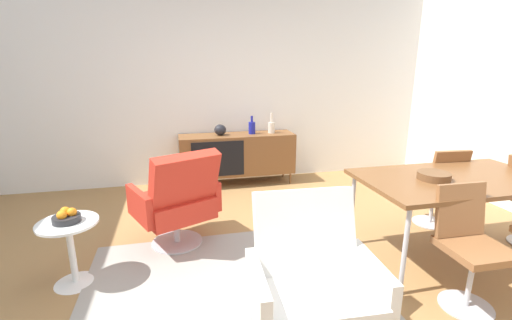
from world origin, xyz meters
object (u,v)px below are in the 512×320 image
(dining_table, at_px, (455,182))
(dining_chair_front_left, at_px, (469,243))
(vase_sculptural_dark, at_px, (252,127))
(fruit_bowl, at_px, (67,217))
(vase_ceramic_small, at_px, (220,130))
(dining_chair_back_right, at_px, (439,184))
(lounge_chair_red, at_px, (178,199))
(sideboard, at_px, (237,154))
(armchair_black_shell, at_px, (312,279))
(vase_cobalt, at_px, (271,127))
(wooden_bowl_on_table, at_px, (434,176))
(side_table_round, at_px, (71,246))

(dining_table, height_order, dining_chair_front_left, dining_chair_front_left)
(vase_sculptural_dark, distance_m, fruit_bowl, 2.81)
(vase_ceramic_small, distance_m, dining_chair_back_right, 2.75)
(lounge_chair_red, bearing_deg, sideboard, 62.86)
(vase_sculptural_dark, height_order, dining_chair_front_left, vase_sculptural_dark)
(sideboard, relative_size, vase_sculptural_dark, 6.35)
(lounge_chair_red, bearing_deg, dining_chair_back_right, -3.79)
(armchair_black_shell, bearing_deg, vase_cobalt, 78.73)
(wooden_bowl_on_table, height_order, armchair_black_shell, armchair_black_shell)
(vase_sculptural_dark, relative_size, dining_table, 0.16)
(vase_cobalt, xyz_separation_m, vase_sculptural_dark, (-0.28, 0.00, 0.00))
(vase_cobalt, bearing_deg, vase_ceramic_small, 180.00)
(dining_chair_back_right, bearing_deg, fruit_bowl, -176.01)
(armchair_black_shell, bearing_deg, vase_sculptural_dark, 83.82)
(wooden_bowl_on_table, distance_m, armchair_black_shell, 1.55)
(wooden_bowl_on_table, xyz_separation_m, dining_chair_front_left, (-0.13, -0.56, -0.30))
(dining_table, bearing_deg, vase_sculptural_dark, 117.23)
(vase_cobalt, height_order, fruit_bowl, vase_cobalt)
(armchair_black_shell, distance_m, side_table_round, 1.86)
(sideboard, distance_m, armchair_black_shell, 3.11)
(vase_ceramic_small, xyz_separation_m, dining_chair_back_right, (2.02, -1.83, -0.32))
(fruit_bowl, bearing_deg, dining_table, -5.84)
(vase_cobalt, bearing_deg, dining_table, -68.38)
(dining_table, height_order, lounge_chair_red, lounge_chair_red)
(dining_chair_front_left, xyz_separation_m, fruit_bowl, (-2.76, 0.88, 0.09))
(lounge_chair_red, relative_size, fruit_bowl, 4.73)
(dining_chair_back_right, xyz_separation_m, armchair_black_shell, (-1.91, -1.27, -0.00))
(vase_ceramic_small, xyz_separation_m, fruit_bowl, (-1.43, -2.08, -0.23))
(dining_chair_back_right, relative_size, side_table_round, 1.65)
(dining_table, height_order, wooden_bowl_on_table, wooden_bowl_on_table)
(dining_table, bearing_deg, sideboard, 121.19)
(dining_table, distance_m, fruit_bowl, 3.13)
(dining_table, bearing_deg, wooden_bowl_on_table, -179.73)
(dining_table, relative_size, fruit_bowl, 8.00)
(vase_cobalt, distance_m, dining_chair_front_left, 3.03)
(vase_cobalt, xyz_separation_m, fruit_bowl, (-2.16, -2.08, -0.25))
(vase_cobalt, xyz_separation_m, dining_table, (0.95, -2.39, -0.11))
(vase_ceramic_small, height_order, side_table_round, vase_ceramic_small)
(sideboard, relative_size, dining_chair_front_left, 1.87)
(vase_sculptural_dark, height_order, wooden_bowl_on_table, vase_sculptural_dark)
(vase_ceramic_small, relative_size, wooden_bowl_on_table, 0.63)
(dining_table, bearing_deg, dining_chair_back_right, 58.31)
(vase_ceramic_small, relative_size, dining_chair_back_right, 0.19)
(vase_cobalt, relative_size, dining_table, 0.18)
(wooden_bowl_on_table, height_order, side_table_round, wooden_bowl_on_table)
(vase_ceramic_small, distance_m, dining_chair_front_left, 3.25)
(wooden_bowl_on_table, xyz_separation_m, dining_chair_back_right, (0.57, 0.56, -0.30))
(vase_ceramic_small, height_order, armchair_black_shell, armchair_black_shell)
(sideboard, relative_size, armchair_black_shell, 1.69)
(vase_sculptural_dark, height_order, lounge_chair_red, vase_sculptural_dark)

